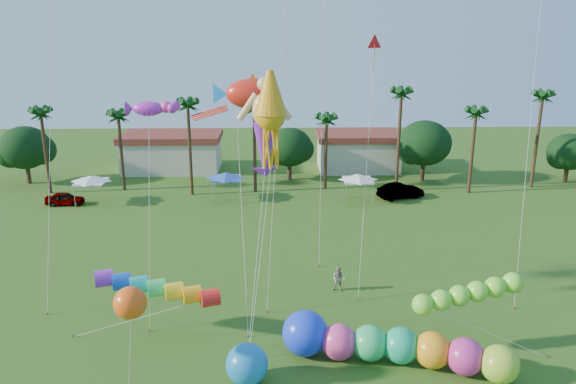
{
  "coord_description": "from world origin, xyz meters",
  "views": [
    {
      "loc": [
        -0.72,
        -20.88,
        18.36
      ],
      "look_at": [
        0.0,
        10.0,
        9.0
      ],
      "focal_mm": 35.0,
      "sensor_mm": 36.0,
      "label": 1
    }
  ],
  "objects_px": {
    "car_a": "(65,199)",
    "spectator_b": "(339,279)",
    "blue_ball": "(247,364)",
    "caterpillar_inflatable": "(387,346)",
    "car_b": "(401,191)"
  },
  "relations": [
    {
      "from": "car_a",
      "to": "spectator_b",
      "type": "xyz_separation_m",
      "value": [
        26.49,
        -20.36,
        0.27
      ]
    },
    {
      "from": "spectator_b",
      "to": "blue_ball",
      "type": "height_order",
      "value": "blue_ball"
    },
    {
      "from": "spectator_b",
      "to": "caterpillar_inflatable",
      "type": "relative_size",
      "value": 0.15
    },
    {
      "from": "caterpillar_inflatable",
      "to": "car_a",
      "type": "bearing_deg",
      "value": 148.86
    },
    {
      "from": "caterpillar_inflatable",
      "to": "blue_ball",
      "type": "relative_size",
      "value": 5.69
    },
    {
      "from": "car_a",
      "to": "spectator_b",
      "type": "height_order",
      "value": "spectator_b"
    },
    {
      "from": "caterpillar_inflatable",
      "to": "blue_ball",
      "type": "height_order",
      "value": "caterpillar_inflatable"
    },
    {
      "from": "car_b",
      "to": "caterpillar_inflatable",
      "type": "xyz_separation_m",
      "value": [
        -7.42,
        -30.67,
        0.28
      ]
    },
    {
      "from": "car_a",
      "to": "spectator_b",
      "type": "relative_size",
      "value": 2.09
    },
    {
      "from": "car_b",
      "to": "blue_ball",
      "type": "bearing_deg",
      "value": 136.95
    },
    {
      "from": "car_a",
      "to": "caterpillar_inflatable",
      "type": "height_order",
      "value": "caterpillar_inflatable"
    },
    {
      "from": "caterpillar_inflatable",
      "to": "blue_ball",
      "type": "distance_m",
      "value": 7.9
    },
    {
      "from": "spectator_b",
      "to": "blue_ball",
      "type": "relative_size",
      "value": 0.83
    },
    {
      "from": "car_a",
      "to": "spectator_b",
      "type": "bearing_deg",
      "value": -129.55
    },
    {
      "from": "car_b",
      "to": "blue_ball",
      "type": "relative_size",
      "value": 2.22
    }
  ]
}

